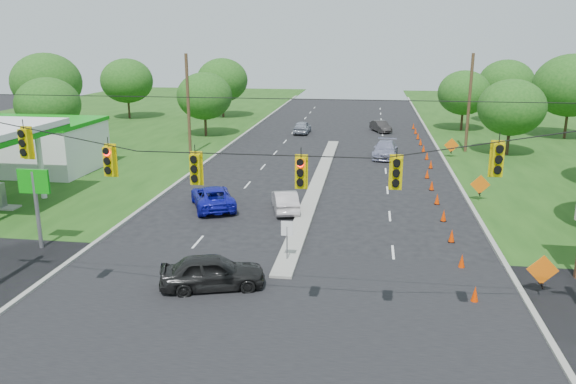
% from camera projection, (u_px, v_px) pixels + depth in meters
% --- Properties ---
extents(ground, '(160.00, 160.00, 0.00)m').
position_uv_depth(ground, '(263.00, 324.00, 20.76)').
color(ground, black).
rests_on(ground, ground).
extents(cross_street, '(160.00, 14.00, 0.02)m').
position_uv_depth(cross_street, '(263.00, 324.00, 20.76)').
color(cross_street, black).
rests_on(cross_street, ground).
extents(curb_left, '(0.25, 110.00, 0.16)m').
position_uv_depth(curb_left, '(216.00, 156.00, 50.81)').
color(curb_left, gray).
rests_on(curb_left, ground).
extents(curb_right, '(0.25, 110.00, 0.16)m').
position_uv_depth(curb_right, '(445.00, 163.00, 47.96)').
color(curb_right, gray).
rests_on(curb_right, ground).
extents(median, '(1.00, 34.00, 0.18)m').
position_uv_depth(median, '(318.00, 184.00, 40.80)').
color(median, gray).
rests_on(median, ground).
extents(median_sign, '(0.55, 0.06, 2.05)m').
position_uv_depth(median_sign, '(287.00, 233.00, 26.10)').
color(median_sign, gray).
rests_on(median_sign, ground).
extents(signal_span, '(25.60, 0.32, 9.00)m').
position_uv_depth(signal_span, '(254.00, 203.00, 18.50)').
color(signal_span, '#422D1C').
rests_on(signal_span, ground).
extents(utility_pole_far_left, '(0.28, 0.28, 9.00)m').
position_uv_depth(utility_pole_far_left, '(188.00, 105.00, 49.97)').
color(utility_pole_far_left, '#422D1C').
rests_on(utility_pole_far_left, ground).
extents(utility_pole_far_right, '(0.28, 0.28, 9.00)m').
position_uv_depth(utility_pole_far_right, '(469.00, 104.00, 51.21)').
color(utility_pole_far_right, '#422D1C').
rests_on(utility_pole_far_right, ground).
extents(gas_station, '(18.40, 19.70, 5.20)m').
position_uv_depth(gas_station, '(8.00, 143.00, 42.73)').
color(gas_station, white).
rests_on(gas_station, ground).
extents(cone_0, '(0.32, 0.32, 0.70)m').
position_uv_depth(cone_0, '(475.00, 294.00, 22.39)').
color(cone_0, '#DF3300').
rests_on(cone_0, ground).
extents(cone_1, '(0.32, 0.32, 0.70)m').
position_uv_depth(cone_1, '(462.00, 261.00, 25.73)').
color(cone_1, '#DF3300').
rests_on(cone_1, ground).
extents(cone_2, '(0.32, 0.32, 0.70)m').
position_uv_depth(cone_2, '(452.00, 236.00, 29.07)').
color(cone_2, '#DF3300').
rests_on(cone_2, ground).
extents(cone_3, '(0.32, 0.32, 0.70)m').
position_uv_depth(cone_3, '(444.00, 215.00, 32.41)').
color(cone_3, '#DF3300').
rests_on(cone_3, ground).
extents(cone_4, '(0.32, 0.32, 0.70)m').
position_uv_depth(cone_4, '(437.00, 199.00, 35.75)').
color(cone_4, '#DF3300').
rests_on(cone_4, ground).
extents(cone_5, '(0.32, 0.32, 0.70)m').
position_uv_depth(cone_5, '(432.00, 185.00, 39.09)').
color(cone_5, '#DF3300').
rests_on(cone_5, ground).
extents(cone_6, '(0.32, 0.32, 0.70)m').
position_uv_depth(cone_6, '(427.00, 174.00, 42.43)').
color(cone_6, '#DF3300').
rests_on(cone_6, ground).
extents(cone_7, '(0.32, 0.32, 0.70)m').
position_uv_depth(cone_7, '(431.00, 164.00, 45.69)').
color(cone_7, '#DF3300').
rests_on(cone_7, ground).
extents(cone_8, '(0.32, 0.32, 0.70)m').
position_uv_depth(cone_8, '(427.00, 156.00, 49.03)').
color(cone_8, '#DF3300').
rests_on(cone_8, ground).
extents(cone_9, '(0.32, 0.32, 0.70)m').
position_uv_depth(cone_9, '(424.00, 148.00, 52.37)').
color(cone_9, '#DF3300').
rests_on(cone_9, ground).
extents(cone_10, '(0.32, 0.32, 0.70)m').
position_uv_depth(cone_10, '(421.00, 142.00, 55.71)').
color(cone_10, '#DF3300').
rests_on(cone_10, ground).
extents(cone_11, '(0.32, 0.32, 0.70)m').
position_uv_depth(cone_11, '(418.00, 136.00, 59.05)').
color(cone_11, '#DF3300').
rests_on(cone_11, ground).
extents(cone_12, '(0.32, 0.32, 0.70)m').
position_uv_depth(cone_12, '(416.00, 131.00, 62.39)').
color(cone_12, '#DF3300').
rests_on(cone_12, ground).
extents(cone_13, '(0.32, 0.32, 0.70)m').
position_uv_depth(cone_13, '(413.00, 126.00, 65.73)').
color(cone_13, '#DF3300').
rests_on(cone_13, ground).
extents(work_sign_0, '(1.27, 0.58, 1.37)m').
position_uv_depth(work_sign_0, '(543.00, 271.00, 22.76)').
color(work_sign_0, black).
rests_on(work_sign_0, ground).
extents(work_sign_1, '(1.27, 0.58, 1.37)m').
position_uv_depth(work_sign_1, '(480.00, 185.00, 36.12)').
color(work_sign_1, black).
rests_on(work_sign_1, ground).
extents(work_sign_2, '(1.27, 0.58, 1.37)m').
position_uv_depth(work_sign_2, '(451.00, 146.00, 49.48)').
color(work_sign_2, black).
rests_on(work_sign_2, ground).
extents(tree_2, '(5.88, 5.88, 6.86)m').
position_uv_depth(tree_2, '(48.00, 105.00, 51.92)').
color(tree_2, black).
rests_on(tree_2, ground).
extents(tree_3, '(7.56, 7.56, 8.82)m').
position_uv_depth(tree_3, '(47.00, 82.00, 61.98)').
color(tree_3, black).
rests_on(tree_3, ground).
extents(tree_4, '(6.72, 6.72, 7.84)m').
position_uv_depth(tree_4, '(127.00, 81.00, 73.03)').
color(tree_4, black).
rests_on(tree_4, ground).
extents(tree_5, '(5.88, 5.88, 6.86)m').
position_uv_depth(tree_5, '(204.00, 96.00, 59.77)').
color(tree_5, black).
rests_on(tree_5, ground).
extents(tree_6, '(6.72, 6.72, 7.84)m').
position_uv_depth(tree_6, '(222.00, 80.00, 74.20)').
color(tree_6, black).
rests_on(tree_6, ground).
extents(tree_9, '(5.88, 5.88, 6.86)m').
position_uv_depth(tree_9, '(512.00, 107.00, 49.80)').
color(tree_9, black).
rests_on(tree_9, ground).
extents(tree_10, '(7.56, 7.56, 8.82)m').
position_uv_depth(tree_10, '(571.00, 85.00, 57.89)').
color(tree_10, black).
rests_on(tree_10, ground).
extents(tree_11, '(6.72, 6.72, 7.84)m').
position_uv_depth(tree_11, '(506.00, 83.00, 69.12)').
color(tree_11, black).
rests_on(tree_11, ground).
extents(tree_12, '(5.88, 5.88, 6.86)m').
position_uv_depth(tree_12, '(464.00, 93.00, 63.45)').
color(tree_12, black).
rests_on(tree_12, ground).
extents(black_sedan, '(4.71, 2.95, 1.49)m').
position_uv_depth(black_sedan, '(213.00, 272.00, 23.56)').
color(black_sedan, black).
rests_on(black_sedan, ground).
extents(white_sedan, '(2.35, 4.16, 1.30)m').
position_uv_depth(white_sedan, '(285.00, 201.00, 34.27)').
color(white_sedan, '#C0B4B7').
rests_on(white_sedan, ground).
extents(blue_pickup, '(4.12, 5.50, 1.39)m').
position_uv_depth(blue_pickup, '(213.00, 197.00, 34.92)').
color(blue_pickup, '#1315A9').
rests_on(blue_pickup, ground).
extents(silver_car_far, '(2.48, 5.13, 1.44)m').
position_uv_depth(silver_car_far, '(385.00, 149.00, 49.86)').
color(silver_car_far, '#8789A8').
rests_on(silver_car_far, ground).
extents(silver_car_oncoming, '(1.77, 4.19, 1.41)m').
position_uv_depth(silver_car_oncoming, '(302.00, 127.00, 62.62)').
color(silver_car_oncoming, gray).
rests_on(silver_car_oncoming, ground).
extents(dark_car_receding, '(2.62, 4.03, 1.25)m').
position_uv_depth(dark_car_receding, '(381.00, 126.00, 63.65)').
color(dark_car_receding, '#282526').
rests_on(dark_car_receding, ground).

